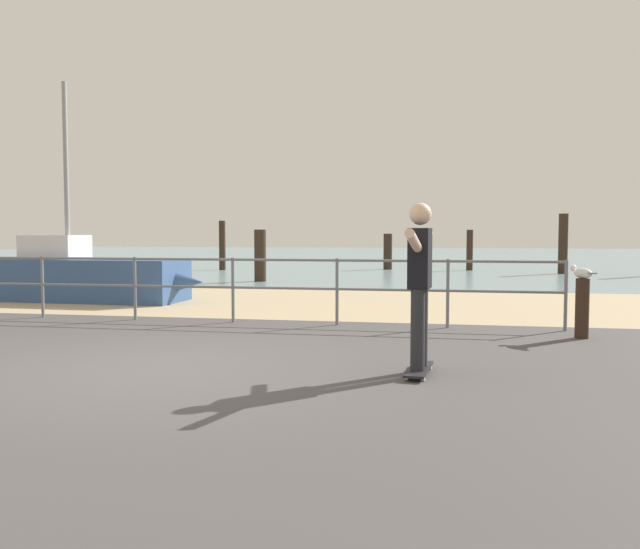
# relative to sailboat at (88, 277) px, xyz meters

# --- Properties ---
(ground_plane) EXTENTS (24.00, 10.00, 0.04)m
(ground_plane) POSITION_rel_sailboat_xyz_m (4.46, -7.30, -0.52)
(ground_plane) COLOR #474444
(ground_plane) RESTS_ON ground
(beach_strip) EXTENTS (24.00, 6.00, 0.04)m
(beach_strip) POSITION_rel_sailboat_xyz_m (4.46, 0.70, -0.52)
(beach_strip) COLOR tan
(beach_strip) RESTS_ON ground
(sea_surface) EXTENTS (72.00, 50.00, 0.04)m
(sea_surface) POSITION_rel_sailboat_xyz_m (4.46, 28.70, -0.52)
(sea_surface) COLOR #75939E
(sea_surface) RESTS_ON ground
(railing_fence) EXTENTS (11.79, 0.05, 1.05)m
(railing_fence) POSITION_rel_sailboat_xyz_m (3.25, -2.70, 0.18)
(railing_fence) COLOR slate
(railing_fence) RESTS_ON ground
(sailboat) EXTENTS (4.98, 1.54, 4.60)m
(sailboat) POSITION_rel_sailboat_xyz_m (0.00, 0.00, 0.00)
(sailboat) COLOR #335184
(sailboat) RESTS_ON ground
(skateboard) EXTENTS (0.28, 0.82, 0.08)m
(skateboard) POSITION_rel_sailboat_xyz_m (7.15, -6.07, -0.45)
(skateboard) COLOR black
(skateboard) RESTS_ON ground
(skateboarder) EXTENTS (0.23, 1.45, 1.65)m
(skateboarder) POSITION_rel_sailboat_xyz_m (7.15, -6.07, 0.50)
(skateboarder) COLOR #26262B
(skateboarder) RESTS_ON skateboard
(bollard_short) EXTENTS (0.18, 0.18, 0.83)m
(bollard_short) POSITION_rel_sailboat_xyz_m (9.22, -3.36, -0.10)
(bollard_short) COLOR #332319
(bollard_short) RESTS_ON ground
(seagull) EXTENTS (0.28, 0.45, 0.18)m
(seagull) POSITION_rel_sailboat_xyz_m (9.21, -3.35, 0.39)
(seagull) COLOR white
(seagull) RESTS_ON bollard_short
(groyne_post_0) EXTENTS (0.25, 0.25, 1.94)m
(groyne_post_0) POSITION_rel_sailboat_xyz_m (-1.13, 11.78, 0.45)
(groyne_post_0) COLOR #332319
(groyne_post_0) RESTS_ON ground
(groyne_post_1) EXTENTS (0.35, 0.35, 1.55)m
(groyne_post_1) POSITION_rel_sailboat_xyz_m (2.03, 6.08, 0.26)
(groyne_post_1) COLOR #332319
(groyne_post_1) RESTS_ON ground
(groyne_post_2) EXTENTS (0.34, 0.34, 1.43)m
(groyne_post_2) POSITION_rel_sailboat_xyz_m (5.19, 13.34, 0.20)
(groyne_post_2) COLOR #332319
(groyne_post_2) RESTS_ON ground
(groyne_post_3) EXTENTS (0.25, 0.25, 1.58)m
(groyne_post_3) POSITION_rel_sailboat_xyz_m (8.35, 13.31, 0.27)
(groyne_post_3) COLOR #332319
(groyne_post_3) RESTS_ON ground
(groyne_post_4) EXTENTS (0.33, 0.33, 2.14)m
(groyne_post_4) POSITION_rel_sailboat_xyz_m (11.51, 11.73, 0.55)
(groyne_post_4) COLOR #332319
(groyne_post_4) RESTS_ON ground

